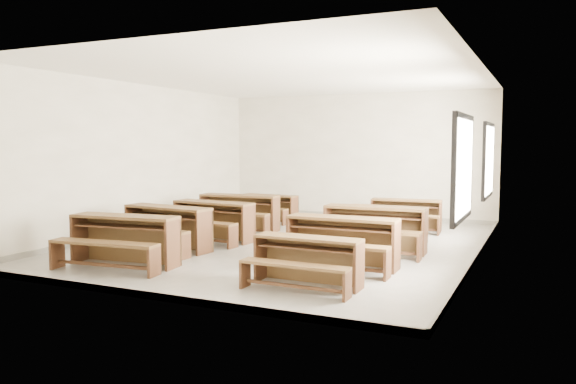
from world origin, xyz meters
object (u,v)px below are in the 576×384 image
at_px(desk_set_3, 238,210).
at_px(desk_set_7, 374,226).
at_px(desk_set_0, 123,237).
at_px(desk_set_9, 406,212).
at_px(desk_set_8, 386,221).
at_px(desk_set_1, 166,225).
at_px(desk_set_6, 341,238).
at_px(desk_set_4, 269,206).
at_px(desk_set_5, 307,258).
at_px(desk_set_2, 212,218).

distance_m(desk_set_3, desk_set_7, 3.59).
bearing_deg(desk_set_0, desk_set_9, 53.20).
xyz_separation_m(desk_set_3, desk_set_8, (3.34, -0.00, -0.06)).
distance_m(desk_set_3, desk_set_8, 3.34).
height_order(desk_set_1, desk_set_6, desk_set_1).
height_order(desk_set_6, desk_set_9, desk_set_6).
xyz_separation_m(desk_set_4, desk_set_7, (3.49, -2.74, 0.09)).
bearing_deg(desk_set_8, desk_set_9, 88.69).
relative_size(desk_set_5, desk_set_9, 0.94).
distance_m(desk_set_3, desk_set_4, 1.64).
relative_size(desk_set_0, desk_set_3, 1.01).
bearing_deg(desk_set_7, desk_set_2, -178.82).
relative_size(desk_set_0, desk_set_1, 1.01).
xyz_separation_m(desk_set_1, desk_set_3, (0.07, 2.51, 0.00)).
relative_size(desk_set_5, desk_set_6, 0.85).
bearing_deg(desk_set_6, desk_set_9, 88.47).
distance_m(desk_set_4, desk_set_8, 3.78).
height_order(desk_set_4, desk_set_5, desk_set_5).
relative_size(desk_set_1, desk_set_6, 1.05).
distance_m(desk_set_1, desk_set_6, 3.37).
bearing_deg(desk_set_9, desk_set_3, -159.60).
distance_m(desk_set_5, desk_set_8, 3.82).
distance_m(desk_set_0, desk_set_6, 3.44).
bearing_deg(desk_set_6, desk_set_4, 128.17).
bearing_deg(desk_set_0, desk_set_8, 44.03).
height_order(desk_set_1, desk_set_4, desk_set_1).
bearing_deg(desk_set_0, desk_set_2, 83.01).
distance_m(desk_set_2, desk_set_4, 2.98).
distance_m(desk_set_1, desk_set_2, 1.20).
bearing_deg(desk_set_4, desk_set_0, -82.65).
xyz_separation_m(desk_set_3, desk_set_9, (3.35, 1.60, -0.06)).
relative_size(desk_set_4, desk_set_8, 0.97).
xyz_separation_m(desk_set_0, desk_set_3, (-0.12, 3.87, -0.00)).
bearing_deg(desk_set_1, desk_set_3, 94.75).
bearing_deg(desk_set_2, desk_set_8, 27.65).
bearing_deg(desk_set_5, desk_set_9, 89.55).
xyz_separation_m(desk_set_4, desk_set_6, (3.37, -4.18, 0.08)).
relative_size(desk_set_2, desk_set_8, 1.15).
distance_m(desk_set_2, desk_set_3, 1.34).
height_order(desk_set_0, desk_set_1, desk_set_0).
height_order(desk_set_1, desk_set_9, desk_set_1).
height_order(desk_set_8, desk_set_9, desk_set_8).
distance_m(desk_set_8, desk_set_9, 1.60).
relative_size(desk_set_0, desk_set_8, 1.19).
relative_size(desk_set_3, desk_set_7, 1.00).
distance_m(desk_set_4, desk_set_6, 5.37).
height_order(desk_set_4, desk_set_7, desk_set_7).
bearing_deg(desk_set_9, desk_set_8, -95.71).
height_order(desk_set_7, desk_set_9, desk_set_7).
xyz_separation_m(desk_set_7, desk_set_9, (-0.06, 2.71, -0.07)).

